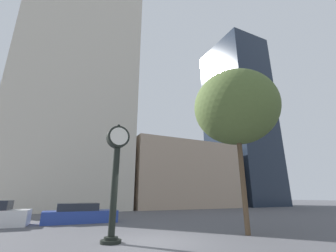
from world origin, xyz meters
name	(u,v)px	position (x,y,z in m)	size (l,w,h in m)	color
ground_plane	(151,242)	(0.00, 0.00, 0.00)	(200.00, 200.00, 0.00)	#515156
building_tall_tower	(78,79)	(-2.65, 24.00, 18.40)	(15.10, 12.00, 36.80)	beige
building_storefront_row	(177,176)	(13.80, 24.00, 4.73)	(16.70, 12.00, 9.46)	tan
building_glass_modern	(238,120)	(28.05, 24.00, 16.55)	(8.83, 12.00, 33.09)	#1E2838
street_clock	(116,168)	(-1.41, 0.45, 2.76)	(0.91, 0.78, 4.60)	black
car_blue	(80,214)	(-1.85, 8.11, 0.51)	(4.59, 1.84, 1.22)	#28429E
bare_tree	(236,108)	(4.49, -0.38, 6.10)	(4.33, 4.33, 8.07)	brown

